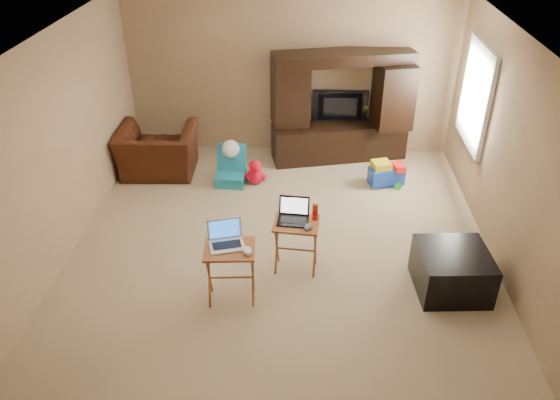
# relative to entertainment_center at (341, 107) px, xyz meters

# --- Properties ---
(floor) EXTENTS (5.50, 5.50, 0.00)m
(floor) POSITION_rel_entertainment_center_xyz_m (-0.78, -2.46, -0.84)
(floor) COLOR beige
(floor) RESTS_ON ground
(ceiling) EXTENTS (5.50, 5.50, 0.00)m
(ceiling) POSITION_rel_entertainment_center_xyz_m (-0.78, -2.46, 1.66)
(ceiling) COLOR silver
(ceiling) RESTS_ON ground
(wall_back) EXTENTS (5.00, 0.00, 5.00)m
(wall_back) POSITION_rel_entertainment_center_xyz_m (-0.78, 0.29, 0.41)
(wall_back) COLOR tan
(wall_back) RESTS_ON ground
(wall_front) EXTENTS (5.00, 0.00, 5.00)m
(wall_front) POSITION_rel_entertainment_center_xyz_m (-0.78, -5.21, 0.41)
(wall_front) COLOR tan
(wall_front) RESTS_ON ground
(wall_left) EXTENTS (0.00, 5.50, 5.50)m
(wall_left) POSITION_rel_entertainment_center_xyz_m (-3.28, -2.46, 0.41)
(wall_left) COLOR tan
(wall_left) RESTS_ON ground
(wall_right) EXTENTS (0.00, 5.50, 5.50)m
(wall_right) POSITION_rel_entertainment_center_xyz_m (1.72, -2.46, 0.41)
(wall_right) COLOR tan
(wall_right) RESTS_ON ground
(window_pane) EXTENTS (0.00, 1.20, 1.20)m
(window_pane) POSITION_rel_entertainment_center_xyz_m (1.70, -0.91, 0.56)
(window_pane) COLOR white
(window_pane) RESTS_ON ground
(window_frame) EXTENTS (0.06, 1.14, 1.34)m
(window_frame) POSITION_rel_entertainment_center_xyz_m (1.68, -0.91, 0.56)
(window_frame) COLOR white
(window_frame) RESTS_ON ground
(entertainment_center) EXTENTS (2.12, 0.97, 1.69)m
(entertainment_center) POSITION_rel_entertainment_center_xyz_m (0.00, 0.00, 0.00)
(entertainment_center) COLOR black
(entertainment_center) RESTS_ON floor
(television) EXTENTS (0.86, 0.13, 0.49)m
(television) POSITION_rel_entertainment_center_xyz_m (0.00, 0.07, -0.03)
(television) COLOR black
(television) RESTS_ON entertainment_center
(recliner) EXTENTS (1.13, 1.00, 0.71)m
(recliner) POSITION_rel_entertainment_center_xyz_m (-2.70, -0.67, -0.49)
(recliner) COLOR #411B0E
(recliner) RESTS_ON floor
(child_rocker) EXTENTS (0.43, 0.49, 0.55)m
(child_rocker) POSITION_rel_entertainment_center_xyz_m (-1.59, -0.92, -0.57)
(child_rocker) COLOR teal
(child_rocker) RESTS_ON floor
(plush_toy) EXTENTS (0.33, 0.28, 0.37)m
(plush_toy) POSITION_rel_entertainment_center_xyz_m (-1.23, -0.90, -0.66)
(plush_toy) COLOR red
(plush_toy) RESTS_ON floor
(push_toy) EXTENTS (0.58, 0.48, 0.37)m
(push_toy) POSITION_rel_entertainment_center_xyz_m (0.66, -0.84, -0.66)
(push_toy) COLOR #1640B5
(push_toy) RESTS_ON floor
(ottoman) EXTENTS (0.79, 0.79, 0.48)m
(ottoman) POSITION_rel_entertainment_center_xyz_m (1.10, -3.10, -0.61)
(ottoman) COLOR black
(ottoman) RESTS_ON floor
(tray_table_left) EXTENTS (0.54, 0.45, 0.67)m
(tray_table_left) POSITION_rel_entertainment_center_xyz_m (-1.25, -3.41, -0.51)
(tray_table_left) COLOR #9C4A25
(tray_table_left) RESTS_ON floor
(tray_table_right) EXTENTS (0.53, 0.44, 0.64)m
(tray_table_right) POSITION_rel_entertainment_center_xyz_m (-0.59, -2.86, -0.52)
(tray_table_right) COLOR brown
(tray_table_right) RESTS_ON floor
(laptop_left) EXTENTS (0.42, 0.37, 0.24)m
(laptop_left) POSITION_rel_entertainment_center_xyz_m (-1.28, -3.38, -0.05)
(laptop_left) COLOR silver
(laptop_left) RESTS_ON tray_table_left
(laptop_right) EXTENTS (0.35, 0.30, 0.24)m
(laptop_right) POSITION_rel_entertainment_center_xyz_m (-0.63, -2.84, -0.08)
(laptop_right) COLOR black
(laptop_right) RESTS_ON tray_table_right
(mouse_left) EXTENTS (0.12, 0.15, 0.06)m
(mouse_left) POSITION_rel_entertainment_center_xyz_m (-1.06, -3.48, -0.15)
(mouse_left) COLOR white
(mouse_left) RESTS_ON tray_table_left
(mouse_right) EXTENTS (0.11, 0.15, 0.05)m
(mouse_right) POSITION_rel_entertainment_center_xyz_m (-0.46, -2.98, -0.18)
(mouse_right) COLOR #47474D
(mouse_right) RESTS_ON tray_table_right
(water_bottle) EXTENTS (0.06, 0.06, 0.20)m
(water_bottle) POSITION_rel_entertainment_center_xyz_m (-0.39, -2.78, -0.11)
(water_bottle) COLOR red
(water_bottle) RESTS_ON tray_table_right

